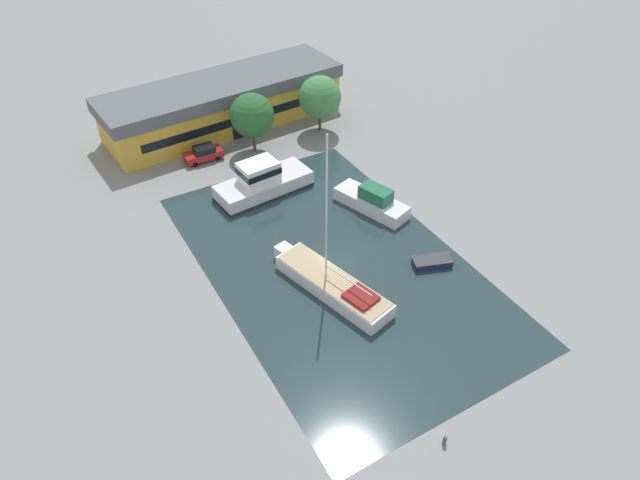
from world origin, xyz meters
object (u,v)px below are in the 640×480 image
Objects in this scene: small_dinghy at (432,262)px; cabin_boat at (372,201)px; quay_tree_near_building at (252,115)px; warehouse_building at (224,102)px; sailboat_moored at (332,284)px; parked_car at (203,154)px; quay_tree_by_water at (320,97)px; motor_cruiser at (262,182)px.

cabin_boat is at bearing 18.86° from small_dinghy.
quay_tree_near_building reaches higher than cabin_boat.
warehouse_building is 7.92× the size of small_dinghy.
sailboat_moored is at bearing -157.95° from cabin_boat.
quay_tree_near_building reaches higher than parked_car.
quay_tree_near_building is 7.11m from parked_car.
quay_tree_by_water is at bearing -91.48° from parked_car.
sailboat_moored is 9.81m from small_dinghy.
motor_cruiser is at bearing 70.49° from sailboat_moored.
cabin_boat is at bearing -140.38° from motor_cruiser.
warehouse_building is at bearing 92.32° from quay_tree_near_building.
quay_tree_by_water is 0.84× the size of cabin_boat.
quay_tree_by_water is at bearing -42.65° from warehouse_building.
small_dinghy is at bearing -24.87° from sailboat_moored.
motor_cruiser is 1.27× the size of cabin_boat.
cabin_boat is (11.42, -17.68, 0.11)m from parked_car.
parked_car is 21.05m from cabin_boat.
small_dinghy is 9.94m from cabin_boat.
sailboat_moored is at bearing -99.81° from quay_tree_near_building.
cabin_boat is at bearing -81.30° from warehouse_building.
quay_tree_by_water is at bearing 2.96° from quay_tree_near_building.
cabin_boat reaches higher than small_dinghy.
quay_tree_near_building is 1.83× the size of small_dinghy.
motor_cruiser reaches higher than cabin_boat.
quay_tree_near_building is 0.67× the size of motor_cruiser.
small_dinghy is at bearing -161.16° from motor_cruiser.
quay_tree_by_water reaches higher than warehouse_building.
quay_tree_near_building is at bearing -92.16° from warehouse_building.
warehouse_building is 2.07× the size of sailboat_moored.
motor_cruiser is 11.81m from cabin_boat.
motor_cruiser is (-2.61, -16.32, -1.59)m from warehouse_building.
motor_cruiser is (1.36, 16.52, 0.58)m from sailboat_moored.
cabin_boat is (0.09, 9.92, 0.62)m from small_dinghy.
motor_cruiser reaches higher than small_dinghy.
quay_tree_by_water is (9.21, 0.48, -0.13)m from quay_tree_near_building.
sailboat_moored is at bearing -101.38° from warehouse_building.
cabin_boat is (5.77, -24.64, -1.97)m from warehouse_building.
warehouse_building is at bearing -14.68° from motor_cruiser.
motor_cruiser is at bearing -103.57° from warehouse_building.
quay_tree_near_building is at bearing 65.41° from sailboat_moored.
quay_tree_near_building is at bearing 30.78° from small_dinghy.
warehouse_building is 35.12m from small_dinghy.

